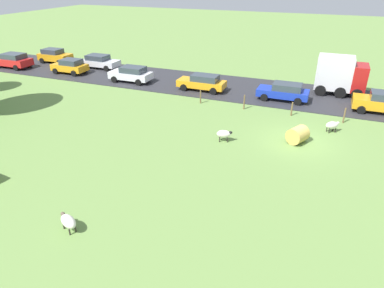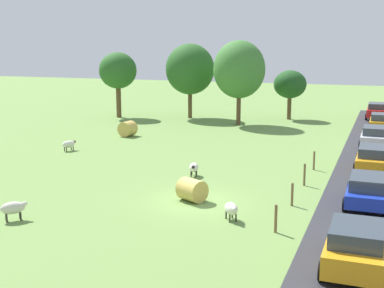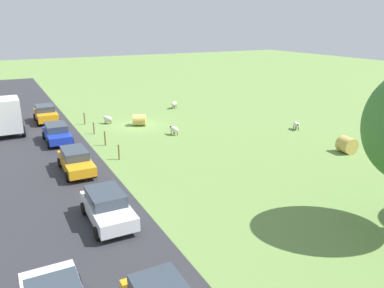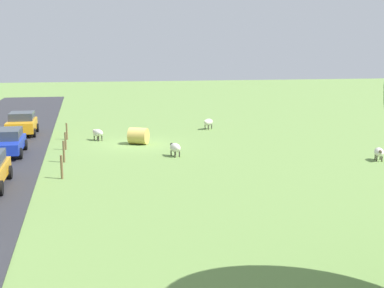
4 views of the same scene
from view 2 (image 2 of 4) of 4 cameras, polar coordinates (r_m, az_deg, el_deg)
name	(u,v)px [view 2 (image 2 of 4)]	position (r m, az deg, el deg)	size (l,w,h in m)	color
ground_plane	(195,202)	(25.43, 0.32, -6.36)	(160.00, 160.00, 0.00)	#6B8E47
sheep_0	(69,144)	(38.31, -13.41, -0.02)	(0.87, 1.16, 0.74)	silver
sheep_1	(13,208)	(23.90, -19.10, -6.67)	(1.11, 1.13, 0.85)	beige
sheep_2	(194,167)	(30.07, 0.20, -2.60)	(0.76, 1.10, 0.79)	silver
sheep_3	(231,209)	(22.70, 4.35, -7.12)	(0.95, 1.05, 0.80)	silver
hay_bale_0	(192,190)	(25.38, 0.01, -5.09)	(1.11, 1.11, 1.21)	tan
hay_bale_1	(128,129)	(43.56, -7.10, 1.67)	(1.26, 1.26, 1.18)	tan
tree_0	(190,69)	(53.78, -0.22, 8.24)	(5.02, 5.02, 7.68)	brown
tree_1	(290,85)	(53.80, 10.75, 6.45)	(3.30, 3.30, 5.01)	brown
tree_2	(239,70)	(49.37, 5.23, 8.17)	(4.89, 4.89, 7.98)	brown
tree_3	(118,71)	(54.89, -8.17, 7.98)	(3.90, 3.90, 6.79)	brown
fence_post_0	(276,219)	(21.49, 9.21, -8.12)	(0.12, 0.12, 1.18)	brown
fence_post_1	(292,194)	(25.09, 10.97, -5.47)	(0.12, 0.12, 1.11)	brown
fence_post_2	(304,175)	(28.73, 12.29, -3.32)	(0.12, 0.12, 1.22)	brown
fence_post_3	(314,161)	(32.43, 13.29, -1.80)	(0.12, 0.12, 1.16)	brown
car_0	(368,189)	(25.80, 18.82, -4.75)	(2.06, 4.38, 1.49)	#1933B2
car_2	(356,246)	(18.51, 17.65, -10.62)	(2.12, 4.11, 1.64)	orange
car_3	(381,122)	(48.58, 20.09, 2.32)	(2.08, 3.84, 1.55)	orange
car_4	(375,136)	(40.72, 19.48, 0.83)	(2.08, 4.30, 1.55)	silver
car_6	(372,157)	(33.16, 19.21, -1.38)	(1.95, 4.52, 1.50)	orange
car_7	(377,110)	(56.40, 19.76, 3.50)	(2.21, 4.58, 1.65)	red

